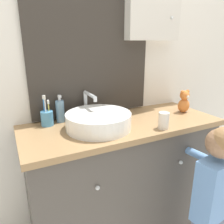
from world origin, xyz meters
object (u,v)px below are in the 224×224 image
(drinking_cup, at_px, (164,121))
(sink_basin, at_px, (98,120))
(toothbrush_holder, at_px, (47,118))
(soap_dispenser, at_px, (60,111))
(teddy_bear, at_px, (184,102))
(child_figure, at_px, (213,192))

(drinking_cup, bearing_deg, sink_basin, 152.36)
(sink_basin, distance_m, toothbrush_holder, 0.32)
(soap_dispenser, xyz_separation_m, teddy_bear, (0.85, -0.19, 0.01))
(toothbrush_holder, distance_m, drinking_cup, 0.70)
(toothbrush_holder, bearing_deg, teddy_bear, -10.06)
(sink_basin, bearing_deg, child_figure, -43.68)
(soap_dispenser, height_order, child_figure, soap_dispenser)
(sink_basin, distance_m, child_figure, 0.75)
(teddy_bear, bearing_deg, toothbrush_holder, 169.94)
(sink_basin, height_order, teddy_bear, sink_basin)
(soap_dispenser, height_order, teddy_bear, soap_dispenser)
(soap_dispenser, bearing_deg, child_figure, -45.50)
(toothbrush_holder, height_order, teddy_bear, toothbrush_holder)
(child_figure, distance_m, teddy_bear, 0.64)
(drinking_cup, bearing_deg, child_figure, -63.26)
(drinking_cup, bearing_deg, soap_dispenser, 143.13)
(child_figure, bearing_deg, teddy_bear, 67.48)
(sink_basin, bearing_deg, drinking_cup, -27.64)
(child_figure, xyz_separation_m, drinking_cup, (-0.14, 0.28, 0.35))
(sink_basin, relative_size, teddy_bear, 2.64)
(sink_basin, bearing_deg, teddy_bear, 1.13)
(soap_dispenser, bearing_deg, toothbrush_holder, -162.81)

